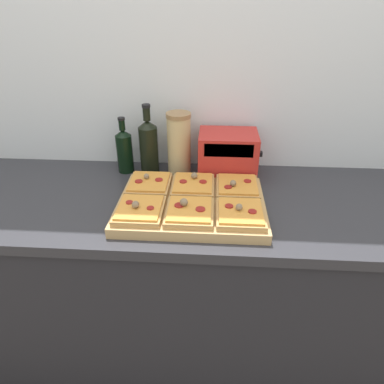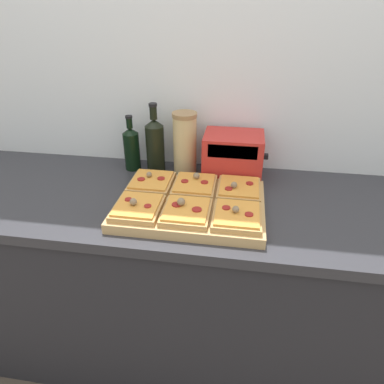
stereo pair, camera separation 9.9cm
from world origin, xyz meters
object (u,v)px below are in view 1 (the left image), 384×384
at_px(olive_oil_bottle, 125,150).
at_px(cutting_board, 191,205).
at_px(grain_jar_tall, 179,144).
at_px(toaster_oven, 228,155).
at_px(wine_bottle, 149,146).

bearing_deg(olive_oil_bottle, cutting_board, -43.86).
bearing_deg(grain_jar_tall, olive_oil_bottle, 180.00).
height_order(cutting_board, toaster_oven, toaster_oven).
bearing_deg(grain_jar_tall, wine_bottle, 180.00).
bearing_deg(wine_bottle, cutting_board, -55.72).
height_order(olive_oil_bottle, wine_bottle, wine_bottle).
bearing_deg(cutting_board, grain_jar_tall, 103.69).
bearing_deg(olive_oil_bottle, toaster_oven, -2.59).
xyz_separation_m(cutting_board, toaster_oven, (0.14, 0.28, 0.08)).
relative_size(wine_bottle, toaster_oven, 1.14).
height_order(cutting_board, grain_jar_tall, grain_jar_tall).
height_order(wine_bottle, grain_jar_tall, wine_bottle).
distance_m(olive_oil_bottle, toaster_oven, 0.45).
distance_m(cutting_board, grain_jar_tall, 0.34).
relative_size(cutting_board, toaster_oven, 1.99).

